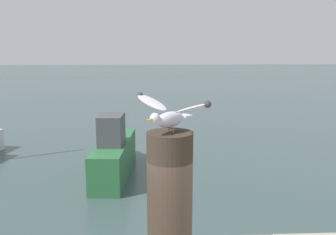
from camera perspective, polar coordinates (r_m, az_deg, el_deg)
mooring_post at (r=2.61m, az=0.27°, el=-12.33°), size 0.30×0.30×0.94m
seagull at (r=2.43m, az=0.22°, el=0.56°), size 0.50×0.52×0.24m
boat_green at (r=9.86m, az=-7.85°, el=-5.14°), size 0.94×3.58×1.60m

